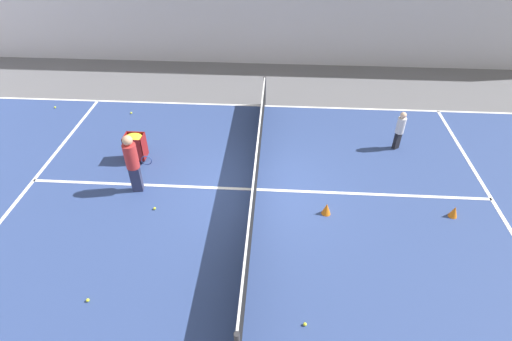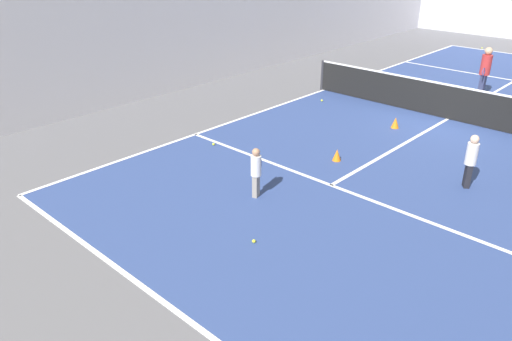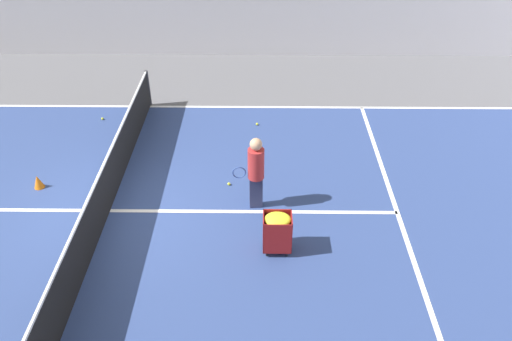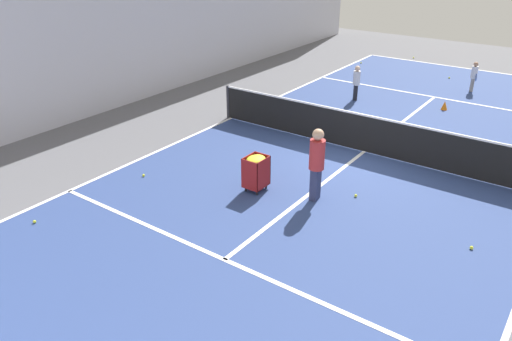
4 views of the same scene
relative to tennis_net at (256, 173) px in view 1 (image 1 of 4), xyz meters
The scene contains 17 objects.
ground_plane 0.56m from the tennis_net, ahead, with size 34.30×34.30×0.00m, color #5B5B60.
court_playing_area 0.56m from the tennis_net, ahead, with size 9.42×22.52×0.00m.
line_sideline_right 4.74m from the tennis_net, ahead, with size 0.10×22.52×0.00m, color white.
line_service_near 6.22m from the tennis_net, 90.00° to the right, with size 9.42×0.10×0.00m, color white.
line_service_far 6.22m from the tennis_net, 90.00° to the left, with size 9.42×0.10×0.00m, color white.
line_centre_service 0.56m from the tennis_net, ahead, with size 0.10×12.39×0.00m, color white.
tennis_net is the anchor object (origin of this frame).
coach_at_net 3.19m from the tennis_net, 93.79° to the left, with size 0.37×0.67×1.72m.
child_midcourt 4.75m from the tennis_net, 61.55° to the right, with size 0.35×0.35×1.25m.
ball_cart 3.75m from the tennis_net, 72.25° to the left, with size 0.46×0.55×0.87m.
training_cone_0 2.03m from the tennis_net, 114.19° to the right, with size 0.23×0.23×0.32m, color orange.
training_cone_1 5.02m from the tennis_net, 98.16° to the right, with size 0.22×0.22×0.30m, color orange.
tennis_ball_2 2.74m from the tennis_net, 110.48° to the left, with size 0.07×0.07×0.07m, color yellow.
tennis_ball_4 4.14m from the tennis_net, 163.27° to the right, with size 0.07×0.07×0.07m, color yellow.
tennis_ball_6 8.56m from the tennis_net, 61.52° to the left, with size 0.07×0.07×0.07m, color yellow.
tennis_ball_9 6.05m from the tennis_net, 50.38° to the left, with size 0.07×0.07×0.07m, color yellow.
tennis_ball_12 4.87m from the tennis_net, 139.44° to the left, with size 0.07×0.07×0.07m, color yellow.
Camera 1 is at (-8.20, -0.52, 6.96)m, focal length 28.00 mm.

